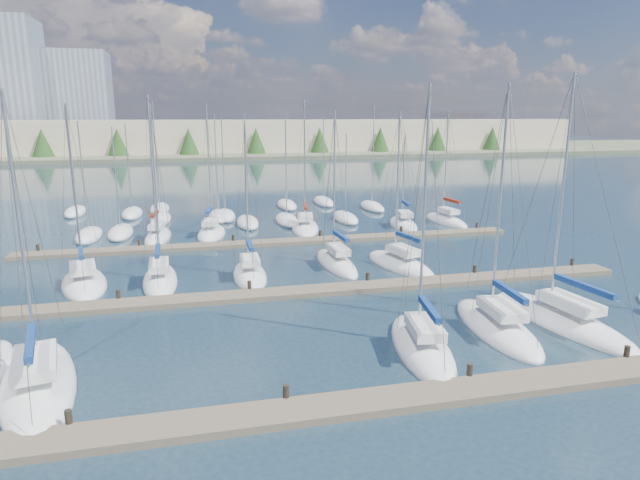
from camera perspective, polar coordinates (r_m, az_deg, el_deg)
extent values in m
plane|color=#223745|center=(77.27, -7.88, 4.67)|extent=(400.00, 400.00, 0.00)
cube|color=#6B5E4C|center=(22.40, 7.37, -16.62)|extent=(44.00, 1.80, 0.35)
cylinder|color=#2D261C|center=(22.48, -25.18, -17.31)|extent=(0.26, 0.26, 1.10)
cylinder|color=#2D261C|center=(22.16, -3.63, -16.44)|extent=(0.26, 0.26, 1.10)
cylinder|color=#2D261C|center=(24.59, 15.64, -13.77)|extent=(0.26, 0.26, 1.10)
cylinder|color=#2D261C|center=(29.09, 29.86, -10.77)|extent=(0.26, 0.26, 1.10)
cube|color=#6B5E4C|center=(34.72, -0.76, -5.46)|extent=(44.00, 1.80, 0.35)
cylinder|color=#2D261C|center=(35.13, -20.69, -5.86)|extent=(0.26, 0.26, 1.10)
cylinder|color=#2D261C|center=(34.92, -7.53, -5.21)|extent=(0.26, 0.26, 1.10)
cylinder|color=#2D261C|center=(36.51, 5.09, -4.32)|extent=(0.26, 0.26, 1.10)
cylinder|color=#2D261C|center=(39.69, 16.14, -3.37)|extent=(0.26, 0.26, 1.10)
cylinder|color=#2D261C|center=(44.10, 25.26, -2.49)|extent=(0.26, 0.26, 1.10)
cube|color=#6B5E4C|center=(47.96, -4.39, -0.24)|extent=(44.00, 1.80, 0.35)
cylinder|color=#2D261C|center=(49.97, -27.86, -1.04)|extent=(0.26, 0.26, 1.10)
cylinder|color=#2D261C|center=(48.52, -18.70, -0.57)|extent=(0.26, 0.26, 1.10)
cylinder|color=#2D261C|center=(48.38, -9.24, -0.08)|extent=(0.26, 0.26, 1.10)
cylinder|color=#2D261C|center=(49.54, 0.02, 0.40)|extent=(0.26, 0.26, 1.10)
cylinder|color=#2D261C|center=(51.92, 8.64, 0.85)|extent=(0.26, 0.26, 1.10)
cylinder|color=#2D261C|center=(55.36, 16.36, 1.23)|extent=(0.26, 0.26, 1.10)
ellipsoid|color=white|center=(38.53, -16.67, -4.29)|extent=(2.56, 8.14, 1.60)
cube|color=silver|center=(37.79, -16.81, -2.58)|extent=(1.35, 2.87, 0.50)
cylinder|color=#9EA0A5|center=(37.78, -17.32, 5.85)|extent=(0.14, 0.14, 11.44)
cylinder|color=#9EA0A5|center=(36.90, -16.93, -1.28)|extent=(0.22, 3.39, 0.10)
cube|color=navy|center=(36.87, -16.95, -1.10)|extent=(0.41, 3.13, 0.30)
ellipsoid|color=white|center=(27.26, 10.77, -11.31)|extent=(3.91, 8.51, 1.60)
cube|color=maroon|center=(27.26, 10.77, -11.31)|extent=(1.98, 4.10, 0.12)
cube|color=silver|center=(26.39, 11.10, -9.10)|extent=(1.87, 3.06, 0.50)
cylinder|color=#9EA0A5|center=(25.87, 11.06, 3.24)|extent=(0.14, 0.14, 11.58)
cylinder|color=#9EA0A5|center=(25.42, 11.58, -7.46)|extent=(0.68, 3.41, 0.10)
cube|color=navy|center=(25.38, 11.59, -7.20)|extent=(0.83, 3.17, 0.30)
ellipsoid|color=white|center=(53.98, -1.59, 1.19)|extent=(4.05, 8.29, 1.60)
cube|color=maroon|center=(53.98, -1.59, 1.19)|extent=(2.05, 4.00, 0.12)
cube|color=silver|center=(53.34, -1.59, 2.47)|extent=(1.94, 3.00, 0.50)
cylinder|color=#9EA0A5|center=(53.62, -1.65, 8.54)|extent=(0.14, 0.14, 11.66)
cylinder|color=#9EA0A5|center=(52.53, -1.58, 3.47)|extent=(0.71, 3.30, 0.10)
cube|color=maroon|center=(52.51, -1.58, 3.60)|extent=(0.85, 3.07, 0.30)
ellipsoid|color=white|center=(38.43, -7.50, -3.88)|extent=(2.42, 6.68, 1.60)
cube|color=maroon|center=(38.43, -7.50, -3.88)|extent=(1.26, 3.21, 0.12)
cube|color=silver|center=(37.75, -7.51, -2.14)|extent=(1.31, 2.35, 0.50)
cylinder|color=#9EA0A5|center=(37.67, -7.83, 4.93)|extent=(0.14, 0.14, 9.65)
cylinder|color=#9EA0A5|center=(36.98, -7.49, -0.78)|extent=(0.14, 2.79, 0.10)
cube|color=navy|center=(36.95, -7.49, -0.60)|extent=(0.34, 2.57, 0.30)
ellipsoid|color=white|center=(30.59, 18.28, -8.99)|extent=(3.55, 8.78, 1.60)
cube|color=maroon|center=(30.59, 18.28, -8.99)|extent=(1.81, 4.23, 0.12)
cube|color=silver|center=(29.78, 18.82, -6.96)|extent=(1.79, 3.13, 0.50)
cylinder|color=#9EA0A5|center=(29.40, 18.66, 4.11)|extent=(0.14, 0.14, 11.73)
cylinder|color=#9EA0A5|center=(28.87, 19.57, -5.45)|extent=(0.44, 3.59, 0.10)
cube|color=navy|center=(28.84, 19.59, -5.22)|extent=(0.61, 3.32, 0.30)
ellipsoid|color=white|center=(41.23, 8.49, -2.73)|extent=(4.26, 8.40, 1.60)
cube|color=black|center=(41.23, 8.49, -2.73)|extent=(2.15, 4.05, 0.12)
cube|color=silver|center=(40.58, 8.87, -1.10)|extent=(2.00, 3.05, 0.50)
cylinder|color=#9EA0A5|center=(40.52, 8.28, 6.03)|extent=(0.14, 0.14, 10.41)
cylinder|color=#9EA0A5|center=(39.82, 9.44, 0.16)|extent=(0.81, 3.32, 0.10)
cube|color=navy|center=(39.79, 9.45, 0.33)|extent=(0.95, 3.09, 0.30)
ellipsoid|color=white|center=(32.87, 24.25, -7.95)|extent=(4.05, 10.34, 1.60)
cube|color=black|center=(32.87, 24.25, -7.95)|extent=(2.06, 4.98, 0.12)
cube|color=silver|center=(32.12, 25.09, -6.06)|extent=(1.98, 3.69, 0.50)
cylinder|color=#9EA0A5|center=(31.72, 24.46, 4.77)|extent=(0.14, 0.14, 12.31)
cylinder|color=#9EA0A5|center=(31.29, 26.32, -4.65)|extent=(0.63, 4.21, 0.10)
cube|color=navy|center=(31.25, 26.34, -4.44)|extent=(0.78, 3.90, 0.30)
ellipsoid|color=white|center=(39.64, -23.84, -4.39)|extent=(4.31, 7.93, 1.60)
cube|color=black|center=(39.64, -23.84, -4.39)|extent=(2.18, 3.83, 0.12)
cube|color=silver|center=(38.93, -24.00, -2.72)|extent=(2.07, 2.89, 0.50)
cylinder|color=#9EA0A5|center=(38.92, -24.74, 5.02)|extent=(0.14, 0.14, 10.88)
cylinder|color=#9EA0A5|center=(38.09, -24.12, -1.43)|extent=(0.73, 3.11, 0.10)
cube|color=navy|center=(38.07, -24.14, -1.25)|extent=(0.87, 2.90, 0.30)
ellipsoid|color=white|center=(56.35, 8.86, 1.55)|extent=(3.37, 7.11, 1.60)
cube|color=silver|center=(55.78, 8.99, 2.79)|extent=(1.66, 2.56, 0.50)
cylinder|color=#9EA0A5|center=(56.07, 8.92, 6.93)|extent=(0.14, 0.14, 8.41)
cylinder|color=#9EA0A5|center=(55.08, 9.17, 3.76)|extent=(0.51, 2.86, 0.10)
cube|color=navy|center=(55.06, 9.17, 3.88)|extent=(0.68, 2.66, 0.30)
ellipsoid|color=white|center=(52.43, -11.49, 0.57)|extent=(3.56, 7.16, 1.60)
cube|color=silver|center=(51.83, -11.61, 1.89)|extent=(1.74, 2.59, 0.50)
cylinder|color=#9EA0A5|center=(51.96, -11.75, 7.88)|extent=(0.14, 0.14, 11.19)
cylinder|color=#9EA0A5|center=(51.11, -11.74, 2.93)|extent=(0.56, 2.86, 0.10)
cube|color=navy|center=(51.09, -11.74, 3.06)|extent=(0.72, 2.66, 0.30)
ellipsoid|color=white|center=(52.05, -16.87, 0.17)|extent=(2.95, 7.29, 1.60)
cube|color=black|center=(52.05, -16.87, 0.17)|extent=(1.50, 3.51, 0.12)
cube|color=silver|center=(51.44, -17.04, 1.50)|extent=(1.46, 2.60, 0.50)
cylinder|color=#9EA0A5|center=(51.59, -17.26, 7.50)|extent=(0.14, 0.14, 11.15)
cylinder|color=#9EA0A5|center=(50.70, -17.23, 2.53)|extent=(0.44, 2.97, 0.10)
cube|color=maroon|center=(50.68, -17.24, 2.66)|extent=(0.61, 2.75, 0.30)
ellipsoid|color=white|center=(26.35, -27.80, -13.58)|extent=(4.93, 9.95, 1.60)
cube|color=black|center=(26.35, -27.80, -13.58)|extent=(2.48, 4.80, 0.12)
cube|color=silver|center=(25.39, -28.15, -11.41)|extent=(2.30, 3.61, 0.50)
cylinder|color=#9EA0A5|center=(25.04, -29.36, 0.96)|extent=(0.14, 0.14, 11.15)
cylinder|color=#9EA0A5|center=(24.29, -28.48, -9.85)|extent=(0.96, 3.93, 0.10)
cube|color=navy|center=(24.24, -28.51, -9.59)|extent=(1.08, 3.66, 0.30)
ellipsoid|color=white|center=(41.11, 1.75, -2.63)|extent=(2.51, 8.09, 1.60)
cube|color=silver|center=(40.41, 1.93, -1.01)|extent=(1.31, 2.85, 0.50)
cylinder|color=#9EA0A5|center=(40.47, 1.53, 6.21)|extent=(0.14, 0.14, 10.48)
cylinder|color=#9EA0A5|center=(39.57, 2.22, 0.25)|extent=(0.24, 3.36, 0.10)
cube|color=navy|center=(39.54, 2.22, 0.42)|extent=(0.43, 3.10, 0.30)
ellipsoid|color=white|center=(59.06, 13.28, 1.89)|extent=(2.87, 7.70, 1.60)
cube|color=black|center=(59.06, 13.28, 1.89)|extent=(1.47, 3.70, 0.12)
cube|color=silver|center=(58.51, 13.53, 3.06)|extent=(1.44, 2.73, 0.50)
cylinder|color=#9EA0A5|center=(58.70, 13.30, 8.12)|extent=(0.14, 0.14, 10.67)
cylinder|color=#9EA0A5|center=(57.84, 13.90, 3.99)|extent=(0.39, 3.16, 0.10)
cube|color=maroon|center=(57.82, 13.91, 4.10)|extent=(0.56, 2.92, 0.30)
cylinder|color=#9EA0A5|center=(67.58, -25.14, 7.91)|extent=(0.12, 0.12, 11.20)
ellipsoid|color=white|center=(68.30, -24.63, 2.70)|extent=(2.20, 6.40, 1.40)
cylinder|color=#9EA0A5|center=(59.89, -10.29, 7.90)|extent=(0.12, 0.12, 10.14)
ellipsoid|color=white|center=(60.66, -10.07, 2.52)|extent=(2.20, 6.40, 1.40)
cylinder|color=#9EA0A5|center=(59.63, -11.00, 8.02)|extent=(0.12, 0.12, 10.49)
ellipsoid|color=white|center=(60.42, -10.76, 2.45)|extent=(2.20, 6.40, 1.40)
cylinder|color=#9EA0A5|center=(68.79, 0.38, 8.74)|extent=(0.12, 0.12, 10.06)
ellipsoid|color=white|center=(69.46, 0.37, 4.06)|extent=(2.20, 6.40, 1.40)
cylinder|color=#9EA0A5|center=(64.10, -19.76, 7.35)|extent=(0.12, 0.12, 9.39)
ellipsoid|color=white|center=(64.79, -19.40, 2.65)|extent=(2.20, 6.40, 1.40)
cylinder|color=#9EA0A5|center=(53.50, -23.97, 6.23)|extent=(0.12, 0.12, 9.85)
ellipsoid|color=white|center=(54.35, -23.42, 0.40)|extent=(2.20, 6.40, 1.40)
cylinder|color=#9EA0A5|center=(53.73, -20.94, 6.22)|extent=(0.12, 0.12, 9.30)
ellipsoid|color=white|center=(54.54, -20.48, 0.70)|extent=(2.20, 6.40, 1.40)
cylinder|color=#9EA0A5|center=(65.19, 5.70, 9.14)|extent=(0.12, 0.12, 11.68)
ellipsoid|color=white|center=(65.96, 5.57, 3.51)|extent=(2.20, 6.40, 1.40)
cylinder|color=#9EA0A5|center=(56.50, -3.65, 7.59)|extent=(0.12, 0.12, 9.76)
ellipsoid|color=white|center=(57.29, -3.57, 2.08)|extent=(2.20, 6.40, 1.40)
cylinder|color=#9EA0A5|center=(66.31, -17.11, 8.81)|extent=(0.12, 0.12, 11.95)
ellipsoid|color=white|center=(67.07, -16.73, 3.17)|extent=(2.20, 6.40, 1.40)
cylinder|color=#9EA0A5|center=(57.74, 2.78, 7.08)|extent=(0.12, 0.12, 8.46)
ellipsoid|color=white|center=(58.46, 2.72, 2.31)|extent=(2.20, 6.40, 1.40)
cylinder|color=#9EA0A5|center=(60.04, -16.94, 6.59)|extent=(0.12, 0.12, 8.12)
ellipsoid|color=white|center=(60.71, -16.65, 2.18)|extent=(2.20, 6.40, 1.40)
cylinder|color=#9EA0A5|center=(66.36, -3.63, 8.52)|extent=(0.12, 0.12, 10.00)
ellipsoid|color=white|center=(67.05, -3.56, 3.70)|extent=(2.20, 6.40, 1.40)
cylinder|color=#9EA0A5|center=(55.57, -7.90, 7.80)|extent=(0.12, 0.12, 10.54)
ellipsoid|color=white|center=(56.42, -7.71, 1.81)|extent=(2.20, 6.40, 1.40)
cube|color=#666B51|center=(166.62, -10.94, 9.23)|extent=(400.00, 60.00, 1.00)
cube|color=beige|center=(157.18, -7.14, 10.78)|extent=(200.00, 12.00, 10.00)
cube|color=slate|center=(184.06, -30.94, 13.77)|extent=(22.00, 18.00, 38.00)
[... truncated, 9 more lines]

